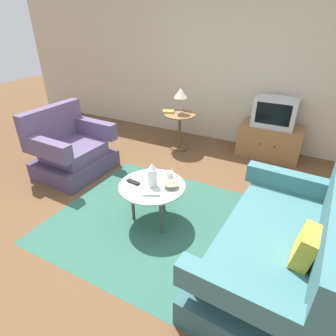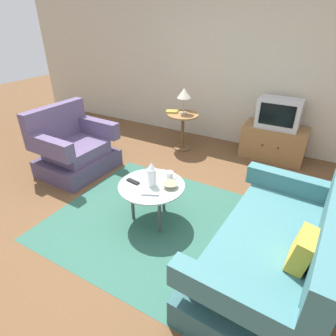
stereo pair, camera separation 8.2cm
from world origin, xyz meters
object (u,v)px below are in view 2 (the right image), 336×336
object	(u,v)px
tv_stand	(273,142)
vase	(152,175)
television	(279,113)
bowl	(170,185)
book	(172,111)
armchair	(74,150)
table_lamp	(184,94)
side_table	(183,124)
tv_remote_silver	(150,194)
mug	(170,176)
couch	(275,251)
tv_remote_dark	(133,181)
coffee_table	(151,188)

from	to	relation	value
tv_stand	vase	size ratio (longest dim) A/B	3.53
television	bowl	world-z (taller)	television
tv_stand	book	size ratio (longest dim) A/B	4.17
book	bowl	bearing A→B (deg)	-81.82
armchair	table_lamp	world-z (taller)	table_lamp
television	bowl	size ratio (longest dim) A/B	3.84
vase	table_lamp	bearing A→B (deg)	107.51
armchair	vase	xyz separation A→B (m)	(1.59, -0.42, 0.27)
television	vase	world-z (taller)	television
television	book	size ratio (longest dim) A/B	2.69
side_table	bowl	distance (m)	1.93
tv_stand	vase	distance (m)	2.42
tv_remote_silver	mug	bearing A→B (deg)	59.95
couch	book	world-z (taller)	couch
mug	tv_remote_dark	distance (m)	0.39
side_table	table_lamp	bearing A→B (deg)	102.70
side_table	vase	bearing A→B (deg)	-72.42
couch	side_table	distance (m)	2.71
tv_remote_dark	armchair	bearing A→B (deg)	-10.58
television	mug	world-z (taller)	television
tv_stand	armchair	bearing A→B (deg)	-142.41
couch	coffee_table	distance (m)	1.31
bowl	table_lamp	bearing A→B (deg)	113.12
coffee_table	vase	world-z (taller)	vase
table_lamp	book	bearing A→B (deg)	-168.53
side_table	table_lamp	xyz separation A→B (m)	(-0.01, 0.03, 0.48)
book	table_lamp	bearing A→B (deg)	-8.96
tv_remote_dark	book	bearing A→B (deg)	-64.72
tv_remote_dark	book	size ratio (longest dim) A/B	0.71
television	bowl	distance (m)	2.29
tv_stand	table_lamp	world-z (taller)	table_lamp
table_lamp	bowl	world-z (taller)	table_lamp
mug	book	world-z (taller)	book
armchair	tv_remote_dark	distance (m)	1.47
armchair	tv_remote_dark	world-z (taller)	armchair
bowl	tv_remote_silver	world-z (taller)	bowl
television	table_lamp	xyz separation A→B (m)	(-1.38, -0.39, 0.20)
couch	television	distance (m)	2.47
mug	book	xyz separation A→B (m)	(-0.88, 1.63, 0.12)
tv_stand	vase	world-z (taller)	vase
couch	coffee_table	size ratio (longest dim) A/B	2.52
mug	bowl	world-z (taller)	mug
coffee_table	tv_remote_silver	bearing A→B (deg)	-60.58
vase	bowl	size ratio (longest dim) A/B	1.68
coffee_table	table_lamp	bearing A→B (deg)	107.14
couch	vase	world-z (taller)	couch
armchair	vase	bearing A→B (deg)	76.93
vase	bowl	bearing A→B (deg)	19.12
tv_stand	tv_remote_dark	xyz separation A→B (m)	(-1.00, -2.31, 0.22)
tv_stand	television	world-z (taller)	television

